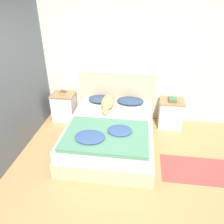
{
  "coord_description": "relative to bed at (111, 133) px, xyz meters",
  "views": [
    {
      "loc": [
        0.49,
        -2.34,
        2.58
      ],
      "look_at": [
        0.0,
        1.22,
        0.59
      ],
      "focal_mm": 35.0,
      "sensor_mm": 36.0,
      "label": 1
    }
  ],
  "objects": [
    {
      "name": "dog",
      "position": [
        -0.14,
        0.55,
        0.35
      ],
      "size": [
        0.26,
        0.75,
        0.23
      ],
      "color": "tan",
      "rests_on": "bed"
    },
    {
      "name": "book_stack",
      "position": [
        1.17,
        0.8,
        0.4
      ],
      "size": [
        0.17,
        0.21,
        0.05
      ],
      "color": "#AD2D28",
      "rests_on": "nightstand_right"
    },
    {
      "name": "nightstand_right",
      "position": [
        1.17,
        0.8,
        0.07
      ],
      "size": [
        0.5,
        0.43,
        0.61
      ],
      "color": "white",
      "rests_on": "ground_plane"
    },
    {
      "name": "table_lamp",
      "position": [
        -1.17,
        0.78,
        0.6
      ],
      "size": [
        0.18,
        0.18,
        0.31
      ],
      "color": "#9E7A4C",
      "rests_on": "nightstand_left"
    },
    {
      "name": "quilt",
      "position": [
        -0.01,
        -0.48,
        0.29
      ],
      "size": [
        1.37,
        0.99,
        0.12
      ],
      "color": "#4C8466",
      "rests_on": "bed"
    },
    {
      "name": "ground_plane",
      "position": [
        -0.0,
        -1.02,
        -0.24
      ],
      "size": [
        16.0,
        16.0,
        0.0
      ],
      "primitive_type": "plane",
      "color": "tan"
    },
    {
      "name": "pillow_left",
      "position": [
        -0.31,
        0.79,
        0.31
      ],
      "size": [
        0.57,
        0.35,
        0.13
      ],
      "color": "navy",
      "rests_on": "bed"
    },
    {
      "name": "wall_side_left",
      "position": [
        -1.61,
        0.03,
        1.04
      ],
      "size": [
        0.06,
        3.1,
        2.55
      ],
      "color": "slate",
      "rests_on": "ground_plane"
    },
    {
      "name": "bed",
      "position": [
        0.0,
        0.0,
        0.0
      ],
      "size": [
        1.58,
        2.04,
        0.49
      ],
      "color": "#C6B28E",
      "rests_on": "ground_plane"
    },
    {
      "name": "rug",
      "position": [
        1.52,
        -0.52,
        -0.24
      ],
      "size": [
        1.19,
        0.66,
        0.0
      ],
      "color": "#93423D",
      "rests_on": "ground_plane"
    },
    {
      "name": "nightstand_left",
      "position": [
        -1.17,
        0.8,
        0.07
      ],
      "size": [
        0.5,
        0.43,
        0.61
      ],
      "color": "white",
      "rests_on": "ground_plane"
    },
    {
      "name": "headboard",
      "position": [
        0.0,
        1.04,
        0.32
      ],
      "size": [
        1.66,
        0.06,
        1.08
      ],
      "color": "#C6B28E",
      "rests_on": "ground_plane"
    },
    {
      "name": "pillow_right",
      "position": [
        0.31,
        0.79,
        0.31
      ],
      "size": [
        0.57,
        0.35,
        0.13
      ],
      "color": "navy",
      "rests_on": "bed"
    },
    {
      "name": "wall_back",
      "position": [
        -0.0,
        1.11,
        1.04
      ],
      "size": [
        9.0,
        0.06,
        2.55
      ],
      "color": "beige",
      "rests_on": "ground_plane"
    }
  ]
}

